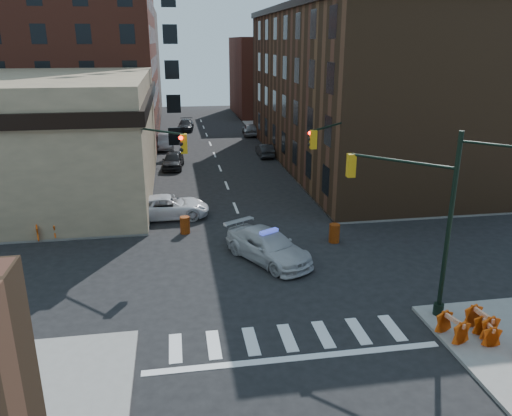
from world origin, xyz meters
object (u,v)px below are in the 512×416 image
object	(u,v)px
barrel_bank	(185,225)
barricade_se_a	(481,322)
police_car	(268,246)
barricade_nw_a	(121,224)
pedestrian_a	(105,208)
parked_car_enear	(265,150)
pickup	(168,207)
parked_car_wnear	(173,160)
pedestrian_b	(66,221)
barrel_road	(334,233)
parked_car_wfar	(166,141)

from	to	relation	value
barrel_bank	barricade_se_a	size ratio (longest dim) A/B	0.83
police_car	barrel_bank	bearing A→B (deg)	102.74
police_car	barricade_nw_a	distance (m)	10.03
pedestrian_a	barrel_bank	world-z (taller)	pedestrian_a
pedestrian_a	barricade_nw_a	size ratio (longest dim) A/B	1.70
police_car	parked_car_enear	world-z (taller)	police_car
pickup	parked_car_wnear	distance (m)	14.07
pickup	barrel_bank	bearing A→B (deg)	-161.78
parked_car_enear	pedestrian_b	bearing A→B (deg)	51.49
pickup	parked_car_enear	xyz separation A→B (m)	(9.91, 17.59, -0.12)
parked_car_enear	barrel_bank	size ratio (longest dim) A/B	3.67
barrel_bank	barrel_road	bearing A→B (deg)	-18.50
parked_car_wnear	barricade_nw_a	size ratio (longest dim) A/B	3.93
parked_car_wfar	parked_car_enear	distance (m)	11.71
parked_car_wnear	pedestrian_a	xyz separation A→B (m)	(-4.47, -14.81, 0.36)
barrel_bank	barricade_nw_a	distance (m)	4.03
barrel_bank	pedestrian_b	bearing A→B (deg)	176.78
parked_car_wnear	parked_car_wfar	world-z (taller)	parked_car_wfar
parked_car_wfar	parked_car_enear	xyz separation A→B (m)	(10.17, -5.81, -0.16)
parked_car_wnear	barrel_road	world-z (taller)	parked_car_wnear
barrel_road	barrel_bank	size ratio (longest dim) A/B	1.04
barricade_nw_a	barricade_se_a	bearing A→B (deg)	-50.57
pedestrian_a	barrel_bank	size ratio (longest dim) A/B	1.81
barrel_road	barricade_se_a	distance (m)	10.98
police_car	parked_car_wnear	world-z (taller)	police_car
pedestrian_b	barricade_se_a	xyz separation A→B (m)	(18.59, -13.96, -0.46)
police_car	pedestrian_a	world-z (taller)	pedestrian_a
barricade_nw_a	police_car	bearing A→B (deg)	-41.63
parked_car_wnear	pickup	bearing A→B (deg)	-85.90
barricade_nw_a	barrel_bank	bearing A→B (deg)	-18.42
barrel_road	police_car	bearing A→B (deg)	-156.39
pickup	parked_car_wfar	size ratio (longest dim) A/B	1.13
police_car	pickup	bearing A→B (deg)	94.91
pedestrian_a	barricade_nw_a	bearing A→B (deg)	-22.79
police_car	barricade_se_a	size ratio (longest dim) A/B	4.40
parked_car_enear	barrel_road	world-z (taller)	parked_car_enear
parked_car_wfar	barrel_road	size ratio (longest dim) A/B	4.36
pedestrian_a	parked_car_enear	bearing A→B (deg)	85.88
parked_car_wfar	barricade_se_a	world-z (taller)	parked_car_wfar
barricade_se_a	parked_car_wnear	bearing A→B (deg)	13.14
parked_car_wfar	barrel_road	bearing A→B (deg)	-70.79
parked_car_enear	barrel_bank	world-z (taller)	parked_car_enear
parked_car_wnear	barricade_nw_a	distance (m)	16.78
police_car	parked_car_wfar	world-z (taller)	police_car
barrel_bank	parked_car_wnear	bearing A→B (deg)	92.00
pickup	barricade_nw_a	world-z (taller)	pickup
parked_car_wnear	pedestrian_a	bearing A→B (deg)	-100.86
barrel_bank	pedestrian_a	bearing A→B (deg)	154.88
pickup	parked_car_wfar	xyz separation A→B (m)	(-0.26, 23.40, 0.04)
pedestrian_b	barricade_nw_a	size ratio (longest dim) A/B	1.64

